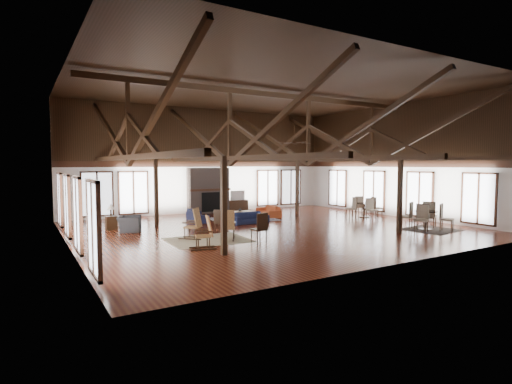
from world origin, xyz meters
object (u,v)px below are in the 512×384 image
sofa_orange (269,211)px  coffee_table (241,212)px  cafe_table_far (364,207)px  tv_console (237,205)px  sofa_navy_front (250,218)px  armchair (129,224)px  sofa_navy_left (197,216)px  cafe_table_near (426,216)px

sofa_orange → coffee_table: size_ratio=1.73×
cafe_table_far → tv_console: bearing=125.4°
sofa_orange → tv_console: size_ratio=1.49×
sofa_navy_front → armchair: size_ratio=1.79×
armchair → sofa_navy_left: bearing=-48.0°
sofa_navy_front → cafe_table_near: size_ratio=0.81×
sofa_navy_front → tv_console: tv_console is taller
coffee_table → tv_console: 3.82m
sofa_navy_front → cafe_table_far: bearing=-11.5°
sofa_navy_front → armchair: 5.52m
sofa_navy_left → armchair: 3.85m
coffee_table → sofa_navy_left: bearing=171.4°
sofa_orange → sofa_navy_left: bearing=-81.4°
coffee_table → cafe_table_near: (5.21, -6.91, 0.22)m
armchair → tv_console: armchair is taller
sofa_navy_left → cafe_table_far: bearing=-101.0°
coffee_table → cafe_table_near: cafe_table_near is taller
cafe_table_far → tv_console: (-4.34, 6.12, -0.20)m
sofa_navy_front → tv_console: size_ratio=1.39×
sofa_navy_left → armchair: armchair is taller
sofa_navy_left → sofa_orange: 4.08m
coffee_table → tv_console: size_ratio=0.86×
cafe_table_near → cafe_table_far: cafe_table_near is taller
cafe_table_far → sofa_orange: bearing=143.8°
sofa_navy_left → cafe_table_far: size_ratio=0.95×
sofa_navy_front → sofa_orange: bearing=38.5°
sofa_orange → sofa_navy_front: bearing=-40.6°
sofa_navy_front → cafe_table_far: size_ratio=0.87×
coffee_table → armchair: bearing=-168.0°
coffee_table → armchair: size_ratio=1.11×
sofa_orange → cafe_table_near: cafe_table_near is taller
armchair → cafe_table_near: 12.55m
coffee_table → cafe_table_far: (5.95, -2.65, 0.17)m
sofa_orange → coffee_table: sofa_orange is taller
sofa_orange → tv_console: bearing=-164.8°
sofa_navy_left → sofa_navy_front: bearing=-124.8°
sofa_navy_front → sofa_navy_left: 2.68m
sofa_navy_front → sofa_orange: sofa_orange is taller
sofa_navy_front → cafe_table_near: bearing=-45.3°
tv_console → sofa_navy_left: bearing=-141.7°
cafe_table_near → cafe_table_far: size_ratio=1.07×
sofa_navy_left → coffee_table: size_ratio=1.77×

